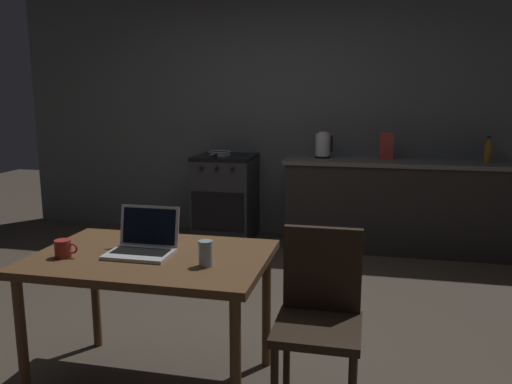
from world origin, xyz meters
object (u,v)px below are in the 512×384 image
(chair, at_px, (320,309))
(drinking_glass, at_px, (206,253))
(stove_oven, at_px, (226,197))
(bottle, at_px, (488,150))
(frying_pan, at_px, (220,153))
(dining_table, at_px, (152,269))
(coffee_mug, at_px, (64,249))
(laptop, at_px, (143,245))
(cereal_box, at_px, (387,146))
(electric_kettle, at_px, (323,145))

(chair, distance_m, drinking_glass, 0.60)
(stove_oven, relative_size, bottle, 3.59)
(stove_oven, height_order, chair, stove_oven)
(frying_pan, bearing_deg, dining_table, -80.46)
(stove_oven, height_order, dining_table, stove_oven)
(dining_table, relative_size, bottle, 4.73)
(frying_pan, height_order, coffee_mug, frying_pan)
(dining_table, height_order, bottle, bottle)
(laptop, xyz_separation_m, coffee_mug, (-0.35, -0.14, -0.00))
(bottle, bearing_deg, cereal_box, 175.59)
(laptop, distance_m, electric_kettle, 2.89)
(dining_table, distance_m, laptop, 0.13)
(dining_table, xyz_separation_m, cereal_box, (1.21, 2.84, 0.37))
(frying_pan, xyz_separation_m, drinking_glass, (0.79, -2.90, -0.13))
(stove_oven, distance_m, dining_table, 2.85)
(frying_pan, bearing_deg, cereal_box, 1.66)
(drinking_glass, bearing_deg, laptop, 162.45)
(frying_pan, bearing_deg, chair, -64.68)
(electric_kettle, height_order, cereal_box, electric_kettle)
(laptop, xyz_separation_m, electric_kettle, (0.64, 2.81, 0.24))
(frying_pan, bearing_deg, coffee_mug, -88.69)
(frying_pan, bearing_deg, stove_oven, 26.52)
(cereal_box, bearing_deg, stove_oven, -179.21)
(dining_table, xyz_separation_m, bottle, (2.11, 2.77, 0.36))
(coffee_mug, bearing_deg, stove_oven, 90.28)
(stove_oven, distance_m, chair, 3.09)
(chair, height_order, electric_kettle, electric_kettle)
(stove_oven, xyz_separation_m, drinking_glass, (0.74, -2.92, 0.34))
(dining_table, xyz_separation_m, laptop, (-0.05, 0.01, 0.12))
(drinking_glass, bearing_deg, cereal_box, 73.34)
(chair, distance_m, frying_pan, 3.11)
(electric_kettle, bearing_deg, drinking_glass, -95.23)
(laptop, bearing_deg, frying_pan, 84.40)
(laptop, bearing_deg, dining_table, -24.88)
(coffee_mug, bearing_deg, frying_pan, 91.31)
(electric_kettle, bearing_deg, dining_table, -101.87)
(coffee_mug, bearing_deg, electric_kettle, 71.40)
(dining_table, xyz_separation_m, coffee_mug, (-0.40, -0.13, 0.12))
(coffee_mug, bearing_deg, laptop, 22.03)
(bottle, bearing_deg, electric_kettle, 178.12)
(electric_kettle, distance_m, cereal_box, 0.61)
(coffee_mug, xyz_separation_m, cereal_box, (1.61, 2.97, 0.25))
(dining_table, relative_size, electric_kettle, 4.53)
(bottle, height_order, coffee_mug, bottle)
(electric_kettle, relative_size, frying_pan, 0.61)
(coffee_mug, distance_m, cereal_box, 3.39)
(electric_kettle, bearing_deg, laptop, -102.82)
(bottle, bearing_deg, chair, -114.53)
(chair, bearing_deg, electric_kettle, 114.68)
(coffee_mug, bearing_deg, bottle, 49.09)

